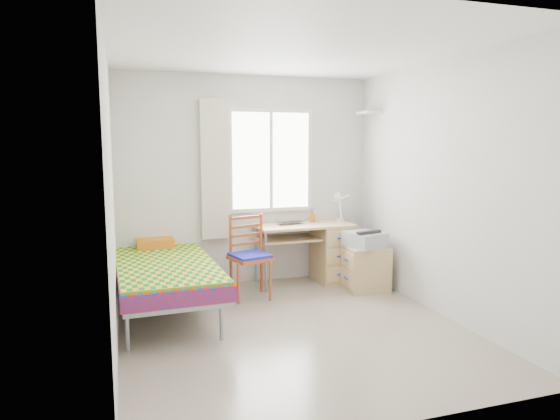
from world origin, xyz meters
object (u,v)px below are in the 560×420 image
object	(u,v)px
bed	(164,268)
printer	(365,239)
desk	(327,250)
chair	(250,251)
cabinet	(366,268)

from	to	relation	value
bed	printer	xyz separation A→B (m)	(2.35, -0.04, 0.18)
desk	printer	xyz separation A→B (m)	(0.26, -0.52, 0.22)
bed	printer	size ratio (longest dim) A/B	4.21
chair	printer	distance (m)	1.39
cabinet	printer	world-z (taller)	printer
bed	chair	distance (m)	0.99
bed	desk	bearing A→B (deg)	10.88
chair	printer	xyz separation A→B (m)	(1.37, -0.20, 0.09)
cabinet	printer	bearing A→B (deg)	-150.81
bed	printer	world-z (taller)	bed
desk	cabinet	bearing A→B (deg)	-62.17
bed	desk	size ratio (longest dim) A/B	1.77
desk	cabinet	world-z (taller)	desk
bed	chair	xyz separation A→B (m)	(0.98, 0.15, 0.09)
desk	chair	size ratio (longest dim) A/B	1.28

